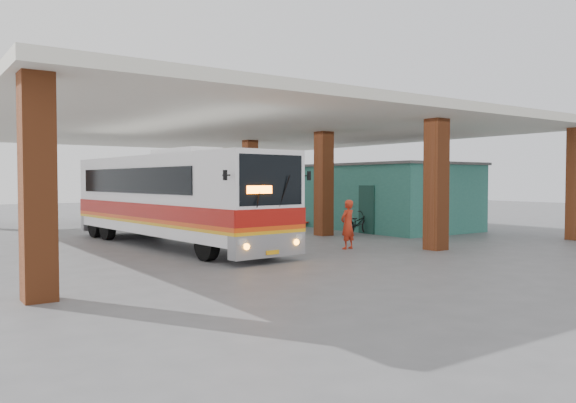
# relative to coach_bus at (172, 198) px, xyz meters

# --- Properties ---
(ground) EXTENTS (90.00, 90.00, 0.00)m
(ground) POSITION_rel_coach_bus_xyz_m (3.74, -3.10, -1.68)
(ground) COLOR #515154
(ground) RESTS_ON ground
(brick_columns) EXTENTS (20.10, 21.60, 4.35)m
(brick_columns) POSITION_rel_coach_bus_xyz_m (5.16, 1.90, 0.49)
(brick_columns) COLOR brown
(brick_columns) RESTS_ON ground
(canopy_roof) EXTENTS (21.00, 23.00, 0.30)m
(canopy_roof) POSITION_rel_coach_bus_xyz_m (4.24, 3.40, 2.82)
(canopy_roof) COLOR silver
(canopy_roof) RESTS_ON brick_columns
(shop_building) EXTENTS (5.20, 8.20, 3.11)m
(shop_building) POSITION_rel_coach_bus_xyz_m (11.23, 0.90, -0.12)
(shop_building) COLOR #2A6A5F
(shop_building) RESTS_ON ground
(coach_bus) EXTENTS (3.36, 11.77, 3.39)m
(coach_bus) POSITION_rel_coach_bus_xyz_m (0.00, 0.00, 0.00)
(coach_bus) COLOR white
(coach_bus) RESTS_ON ground
(motorcycle) EXTENTS (1.97, 1.11, 0.98)m
(motorcycle) POSITION_rel_coach_bus_xyz_m (8.22, -0.59, -1.19)
(motorcycle) COLOR black
(motorcycle) RESTS_ON ground
(pedestrian) EXTENTS (0.67, 0.51, 1.66)m
(pedestrian) POSITION_rel_coach_bus_xyz_m (4.45, -4.27, -0.85)
(pedestrian) COLOR red
(pedestrian) RESTS_ON ground
(red_chair) EXTENTS (0.53, 0.53, 0.82)m
(red_chair) POSITION_rel_coach_bus_xyz_m (8.71, 3.82, -1.31)
(red_chair) COLOR red
(red_chair) RESTS_ON ground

